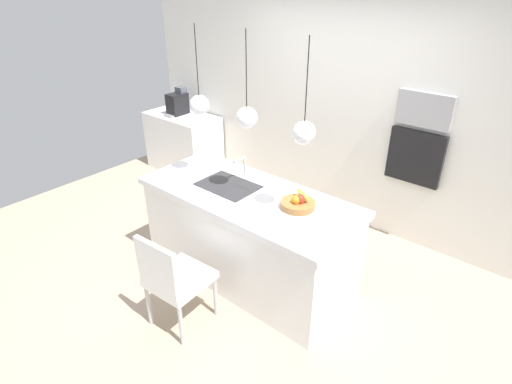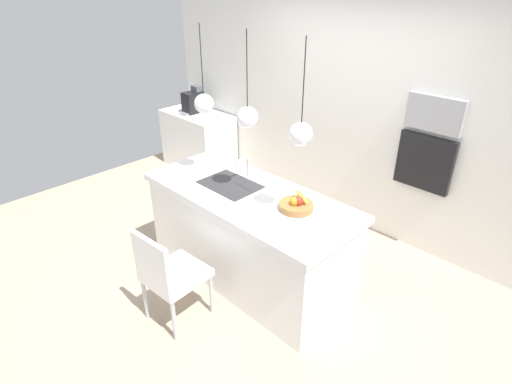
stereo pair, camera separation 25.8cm
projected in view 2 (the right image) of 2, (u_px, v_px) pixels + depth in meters
name	position (u px, v px, depth m)	size (l,w,h in m)	color
floor	(249.00, 273.00, 4.18)	(6.60, 6.60, 0.00)	tan
back_wall	(354.00, 113.00, 4.61)	(6.00, 0.10, 2.60)	silver
kitchen_island	(249.00, 235.00, 3.97)	(2.07, 0.89, 0.92)	white
sink_basin	(230.00, 185.00, 3.91)	(0.56, 0.40, 0.02)	#2D2D30
faucet	(246.00, 164.00, 3.97)	(0.02, 0.17, 0.22)	silver
fruit_bowl	(297.00, 205.00, 3.48)	(0.29, 0.29, 0.15)	#9E6B38
side_counter	(198.00, 141.00, 6.27)	(1.10, 0.60, 0.86)	white
coffee_machine	(193.00, 102.00, 6.04)	(0.20, 0.35, 0.38)	black
microwave	(435.00, 114.00, 3.90)	(0.54, 0.08, 0.34)	#9E9EA3
oven	(425.00, 162.00, 4.13)	(0.56, 0.08, 0.56)	black
chair_near	(169.00, 273.00, 3.40)	(0.48, 0.50, 0.91)	white
pendant_light_left	(204.00, 103.00, 3.77)	(0.18, 0.18, 0.78)	silver
pendant_light_center	(247.00, 117.00, 3.42)	(0.18, 0.18, 0.78)	silver
pendant_light_right	(301.00, 134.00, 3.06)	(0.18, 0.18, 0.78)	silver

